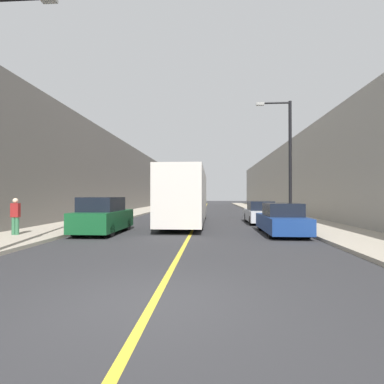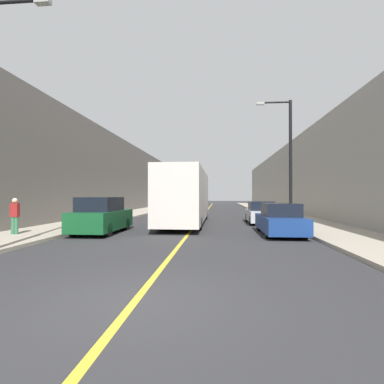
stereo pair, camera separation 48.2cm
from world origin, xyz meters
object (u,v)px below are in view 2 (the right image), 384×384
(parked_suv_left, at_px, (102,216))
(car_right_near, at_px, (280,220))
(pedestrian, at_px, (15,215))
(car_right_mid, at_px, (261,213))
(bus, at_px, (187,196))
(street_lamp_right, at_px, (288,154))

(parked_suv_left, height_order, car_right_near, parked_suv_left)
(pedestrian, bearing_deg, car_right_mid, 33.01)
(car_right_mid, relative_size, pedestrian, 2.69)
(car_right_mid, bearing_deg, bus, -173.26)
(street_lamp_right, xyz_separation_m, pedestrian, (-13.82, -6.06, -3.51))
(car_right_mid, height_order, street_lamp_right, street_lamp_right)
(street_lamp_right, bearing_deg, bus, 167.94)
(parked_suv_left, bearing_deg, car_right_mid, 34.68)
(street_lamp_right, height_order, pedestrian, street_lamp_right)
(pedestrian, bearing_deg, parked_suv_left, 28.34)
(bus, bearing_deg, car_right_near, -45.64)
(car_right_near, relative_size, car_right_mid, 1.05)
(car_right_near, bearing_deg, parked_suv_left, -178.51)
(pedestrian, bearing_deg, car_right_near, 9.48)
(bus, bearing_deg, car_right_mid, 6.74)
(bus, bearing_deg, pedestrian, -134.32)
(bus, relative_size, street_lamp_right, 1.59)
(car_right_near, height_order, car_right_mid, car_right_near)
(bus, distance_m, parked_suv_left, 6.87)
(bus, relative_size, car_right_mid, 2.73)
(street_lamp_right, relative_size, pedestrian, 4.62)
(bus, height_order, pedestrian, bus)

